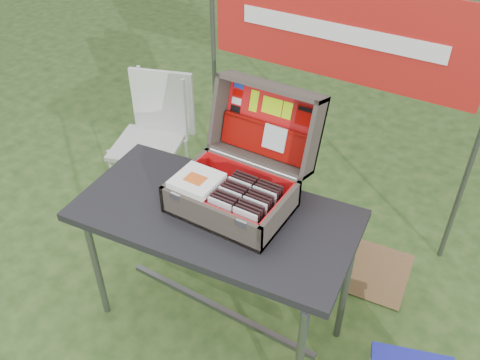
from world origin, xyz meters
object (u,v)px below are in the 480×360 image
Objects in this scene: table at (217,272)px; suitcase at (238,160)px; chair at (147,147)px; cardboard_box at (378,274)px.

table is 0.66m from suitcase.
suitcase is 1.29m from chair.
table is 2.43× the size of suitcase.
table is 1.39× the size of chair.
suitcase is 1.55× the size of cardboard_box.
suitcase is 1.19m from cardboard_box.
chair is (-0.98, 0.64, 0.06)m from table.
suitcase is at bearing 61.57° from table.
suitcase reaches higher than cardboard_box.
suitcase is at bearing -45.43° from chair.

